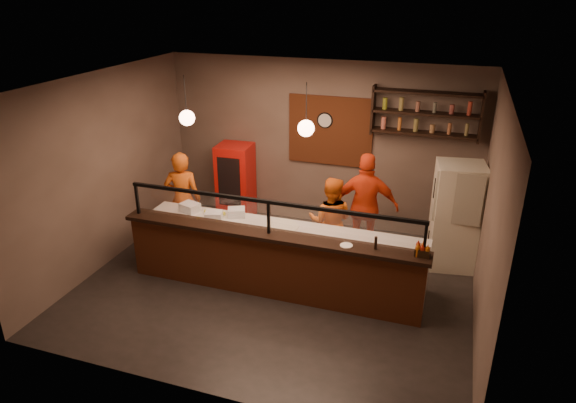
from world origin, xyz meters
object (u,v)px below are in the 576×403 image
(red_cooler, at_px, (236,182))
(pepper_mill, at_px, (376,243))
(wall_clock, at_px, (325,120))
(cook_right, at_px, (366,206))
(cook_left, at_px, (183,199))
(cook_mid, at_px, (330,221))
(fridge, at_px, (456,216))
(condiment_caddy, at_px, (422,252))
(pizza_dough, at_px, (282,226))

(red_cooler, distance_m, pepper_mill, 4.04)
(wall_clock, bearing_deg, cook_right, -46.01)
(wall_clock, xyz_separation_m, cook_left, (-2.15, -1.67, -1.22))
(cook_mid, relative_size, red_cooler, 1.00)
(wall_clock, distance_m, fridge, 2.92)
(wall_clock, distance_m, cook_mid, 2.07)
(condiment_caddy, bearing_deg, fridge, 77.60)
(cook_right, bearing_deg, fridge, 179.54)
(red_cooler, distance_m, pizza_dough, 2.49)
(cook_left, xyz_separation_m, red_cooler, (0.42, 1.36, -0.11))
(cook_left, distance_m, cook_right, 3.24)
(fridge, distance_m, red_cooler, 4.27)
(cook_right, xyz_separation_m, condiment_caddy, (1.07, -1.66, 0.17))
(cook_left, relative_size, cook_right, 0.94)
(fridge, xyz_separation_m, pepper_mill, (-1.03, -1.83, 0.25))
(fridge, height_order, pizza_dough, fridge)
(fridge, bearing_deg, wall_clock, 151.00)
(wall_clock, relative_size, pepper_mill, 1.61)
(wall_clock, height_order, condiment_caddy, wall_clock)
(wall_clock, xyz_separation_m, pizza_dough, (-0.10, -2.18, -1.19))
(wall_clock, bearing_deg, red_cooler, -169.83)
(pizza_dough, bearing_deg, cook_right, 44.51)
(fridge, xyz_separation_m, red_cooler, (-4.23, 0.60, -0.13))
(wall_clock, distance_m, cook_left, 2.98)
(red_cooler, relative_size, condiment_caddy, 7.90)
(fridge, distance_m, pizza_dough, 2.89)
(pepper_mill, bearing_deg, pizza_dough, 160.07)
(cook_mid, xyz_separation_m, red_cooler, (-2.25, 1.19, -0.00))
(red_cooler, bearing_deg, fridge, -10.92)
(pizza_dough, xyz_separation_m, condiment_caddy, (2.20, -0.55, 0.21))
(cook_left, distance_m, pepper_mill, 3.79)
(cook_mid, distance_m, fridge, 2.06)
(wall_clock, relative_size, fridge, 0.17)
(cook_right, height_order, red_cooler, cook_right)
(pepper_mill, bearing_deg, wall_clock, 118.14)
(wall_clock, distance_m, red_cooler, 2.20)
(cook_mid, height_order, cook_right, cook_right)
(cook_mid, relative_size, pepper_mill, 8.35)
(cook_left, relative_size, condiment_caddy, 9.03)
(cook_right, relative_size, condiment_caddy, 9.63)
(cook_mid, height_order, condiment_caddy, cook_mid)
(fridge, bearing_deg, cook_right, 177.16)
(cook_left, relative_size, cook_mid, 1.14)
(condiment_caddy, height_order, pepper_mill, pepper_mill)
(pizza_dough, relative_size, condiment_caddy, 2.66)
(fridge, distance_m, condiment_caddy, 1.88)
(red_cooler, xyz_separation_m, pizza_dough, (1.63, -1.87, 0.13))
(wall_clock, xyz_separation_m, condiment_caddy, (2.10, -2.73, -0.99))
(pepper_mill, bearing_deg, red_cooler, 142.69)
(wall_clock, relative_size, cook_mid, 0.19)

